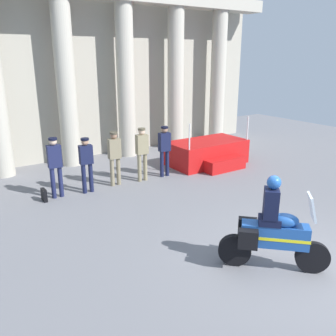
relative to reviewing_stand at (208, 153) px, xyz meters
name	(u,v)px	position (x,y,z in m)	size (l,w,h in m)	color
ground_plane	(299,265)	(-2.99, -6.38, -0.43)	(28.00, 28.00, 0.00)	slate
colonnade_backdrop	(91,65)	(-3.12, 3.39, 3.18)	(16.26, 1.54, 6.80)	#A49F91
reviewing_stand	(208,153)	(0.00, 0.00, 0.00)	(2.92, 2.08, 1.79)	#B71414
officer_in_row_0	(55,163)	(-5.82, -0.16, 0.62)	(0.40, 0.25, 1.78)	#191E42
officer_in_row_1	(86,161)	(-4.93, -0.28, 0.56)	(0.40, 0.25, 1.68)	#141938
officer_in_row_2	(115,154)	(-3.96, -0.17, 0.59)	(0.40, 0.25, 1.73)	#7A7056
officer_in_row_3	(142,150)	(-3.03, -0.27, 0.61)	(0.40, 0.25, 1.76)	#847A5B
officer_in_row_4	(164,147)	(-2.16, -0.28, 0.59)	(0.40, 0.25, 1.73)	#141938
motorcycle_with_rider	(271,231)	(-3.58, -6.11, 0.37)	(1.57, 1.55, 1.90)	black
briefcase_on_ground	(44,195)	(-6.23, -0.23, -0.25)	(0.10, 0.32, 0.36)	black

